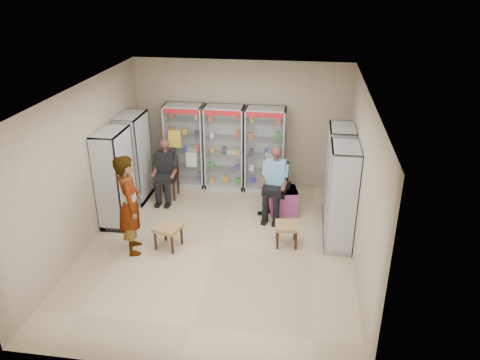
# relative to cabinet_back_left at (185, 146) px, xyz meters

# --- Properties ---
(floor) EXTENTS (6.00, 6.00, 0.00)m
(floor) POSITION_rel_cabinet_back_left_xyz_m (1.30, -2.73, -1.00)
(floor) COLOR tan
(floor) RESTS_ON ground
(room_shell) EXTENTS (5.02, 6.02, 3.01)m
(room_shell) POSITION_rel_cabinet_back_left_xyz_m (1.30, -2.73, 0.97)
(room_shell) COLOR tan
(room_shell) RESTS_ON ground
(cabinet_back_left) EXTENTS (0.90, 0.50, 2.00)m
(cabinet_back_left) POSITION_rel_cabinet_back_left_xyz_m (0.00, 0.00, 0.00)
(cabinet_back_left) COLOR #AAACB1
(cabinet_back_left) RESTS_ON floor
(cabinet_back_mid) EXTENTS (0.90, 0.50, 2.00)m
(cabinet_back_mid) POSITION_rel_cabinet_back_left_xyz_m (0.95, 0.00, 0.00)
(cabinet_back_mid) COLOR #A3A5AA
(cabinet_back_mid) RESTS_ON floor
(cabinet_back_right) EXTENTS (0.90, 0.50, 2.00)m
(cabinet_back_right) POSITION_rel_cabinet_back_left_xyz_m (1.90, 0.00, 0.00)
(cabinet_back_right) COLOR #9FA2A6
(cabinet_back_right) RESTS_ON floor
(cabinet_right_far) EXTENTS (0.90, 0.50, 2.00)m
(cabinet_right_far) POSITION_rel_cabinet_back_left_xyz_m (3.53, -1.13, 0.00)
(cabinet_right_far) COLOR silver
(cabinet_right_far) RESTS_ON floor
(cabinet_right_near) EXTENTS (0.90, 0.50, 2.00)m
(cabinet_right_near) POSITION_rel_cabinet_back_left_xyz_m (3.53, -2.23, 0.00)
(cabinet_right_near) COLOR #A7A9AE
(cabinet_right_near) RESTS_ON floor
(cabinet_left_far) EXTENTS (0.90, 0.50, 2.00)m
(cabinet_left_far) POSITION_rel_cabinet_back_left_xyz_m (-0.93, -0.93, 0.00)
(cabinet_left_far) COLOR #AAADB1
(cabinet_left_far) RESTS_ON floor
(cabinet_left_near) EXTENTS (0.90, 0.50, 2.00)m
(cabinet_left_near) POSITION_rel_cabinet_back_left_xyz_m (-0.93, -2.03, 0.00)
(cabinet_left_near) COLOR silver
(cabinet_left_near) RESTS_ON floor
(wooden_chair) EXTENTS (0.42, 0.42, 0.94)m
(wooden_chair) POSITION_rel_cabinet_back_left_xyz_m (-0.25, -0.73, -0.53)
(wooden_chair) COLOR black
(wooden_chair) RESTS_ON floor
(seated_customer) EXTENTS (0.44, 0.60, 1.34)m
(seated_customer) POSITION_rel_cabinet_back_left_xyz_m (-0.25, -0.78, -0.33)
(seated_customer) COLOR black
(seated_customer) RESTS_ON floor
(office_chair) EXTENTS (0.70, 0.70, 1.14)m
(office_chair) POSITION_rel_cabinet_back_left_xyz_m (2.25, -1.16, -0.43)
(office_chair) COLOR black
(office_chair) RESTS_ON floor
(seated_shopkeeper) EXTENTS (0.56, 0.72, 1.45)m
(seated_shopkeeper) POSITION_rel_cabinet_back_left_xyz_m (2.25, -1.21, -0.28)
(seated_shopkeeper) COLOR #74B0E7
(seated_shopkeeper) RESTS_ON floor
(pink_trunk) EXTENTS (0.66, 0.65, 0.54)m
(pink_trunk) POSITION_rel_cabinet_back_left_xyz_m (2.42, -1.12, -0.73)
(pink_trunk) COLOR #B24791
(pink_trunk) RESTS_ON floor
(tea_glass) EXTENTS (0.07, 0.07, 0.10)m
(tea_glass) POSITION_rel_cabinet_back_left_xyz_m (2.40, -1.15, -0.41)
(tea_glass) COLOR #552907
(tea_glass) RESTS_ON pink_trunk
(woven_stool_a) EXTENTS (0.47, 0.47, 0.43)m
(woven_stool_a) POSITION_rel_cabinet_back_left_xyz_m (2.56, -2.40, -0.78)
(woven_stool_a) COLOR #8F613C
(woven_stool_a) RESTS_ON floor
(woven_stool_b) EXTENTS (0.54, 0.54, 0.45)m
(woven_stool_b) POSITION_rel_cabinet_back_left_xyz_m (0.36, -2.82, -0.78)
(woven_stool_b) COLOR #AC7948
(woven_stool_b) RESTS_ON floor
(standing_man) EXTENTS (0.68, 0.82, 1.91)m
(standing_man) POSITION_rel_cabinet_back_left_xyz_m (-0.26, -3.01, -0.04)
(standing_man) COLOR gray
(standing_man) RESTS_ON floor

